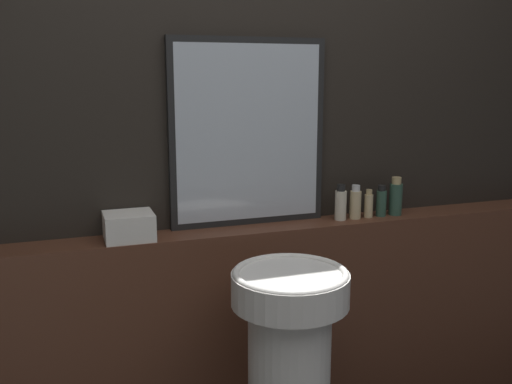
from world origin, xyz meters
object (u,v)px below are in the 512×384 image
(conditioner_bottle, at_px, (355,203))
(hand_soap_bottle, at_px, (396,197))
(towel_stack, at_px, (129,226))
(shampoo_bottle, at_px, (341,204))
(mirror, at_px, (248,133))
(lotion_bottle, at_px, (369,205))
(body_wash_bottle, at_px, (381,202))
(pedestal_sink, at_px, (289,376))

(conditioner_bottle, bearing_deg, hand_soap_bottle, 0.00)
(towel_stack, relative_size, hand_soap_bottle, 1.08)
(towel_stack, xyz_separation_m, shampoo_bottle, (0.86, 0.00, 0.02))
(mirror, xyz_separation_m, towel_stack, (-0.48, -0.07, -0.32))
(lotion_bottle, bearing_deg, body_wash_bottle, -0.00)
(towel_stack, distance_m, conditioner_bottle, 0.93)
(mirror, relative_size, lotion_bottle, 6.16)
(towel_stack, bearing_deg, body_wash_bottle, 0.00)
(body_wash_bottle, bearing_deg, shampoo_bottle, 180.00)
(conditioner_bottle, xyz_separation_m, lotion_bottle, (0.06, 0.00, -0.01))
(pedestal_sink, relative_size, hand_soap_bottle, 5.21)
(pedestal_sink, relative_size, body_wash_bottle, 6.41)
(shampoo_bottle, relative_size, conditioner_bottle, 1.05)
(pedestal_sink, height_order, body_wash_bottle, body_wash_bottle)
(lotion_bottle, bearing_deg, conditioner_bottle, -180.00)
(conditioner_bottle, relative_size, body_wash_bottle, 1.06)
(mirror, height_order, towel_stack, mirror)
(towel_stack, bearing_deg, hand_soap_bottle, 0.00)
(mirror, relative_size, body_wash_bottle, 5.47)
(body_wash_bottle, bearing_deg, hand_soap_bottle, 0.00)
(conditioner_bottle, height_order, lotion_bottle, conditioner_bottle)
(mirror, relative_size, shampoo_bottle, 4.92)
(pedestal_sink, xyz_separation_m, lotion_bottle, (0.53, 0.43, 0.46))
(towel_stack, bearing_deg, mirror, 7.77)
(body_wash_bottle, height_order, hand_soap_bottle, hand_soap_bottle)
(conditioner_bottle, height_order, hand_soap_bottle, hand_soap_bottle)
(pedestal_sink, height_order, shampoo_bottle, shampoo_bottle)
(conditioner_bottle, bearing_deg, mirror, 171.65)
(towel_stack, distance_m, lotion_bottle, 1.00)
(mirror, height_order, lotion_bottle, mirror)
(lotion_bottle, bearing_deg, towel_stack, -180.00)
(shampoo_bottle, bearing_deg, conditioner_bottle, -0.00)
(pedestal_sink, distance_m, hand_soap_bottle, 0.93)
(conditioner_bottle, distance_m, lotion_bottle, 0.06)
(towel_stack, distance_m, hand_soap_bottle, 1.13)
(mirror, xyz_separation_m, conditioner_bottle, (0.45, -0.07, -0.30))
(towel_stack, bearing_deg, pedestal_sink, -42.63)
(body_wash_bottle, bearing_deg, towel_stack, 180.00)
(mirror, height_order, shampoo_bottle, mirror)
(hand_soap_bottle, bearing_deg, towel_stack, 180.00)
(conditioner_bottle, bearing_deg, lotion_bottle, 0.00)
(pedestal_sink, height_order, lotion_bottle, lotion_bottle)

